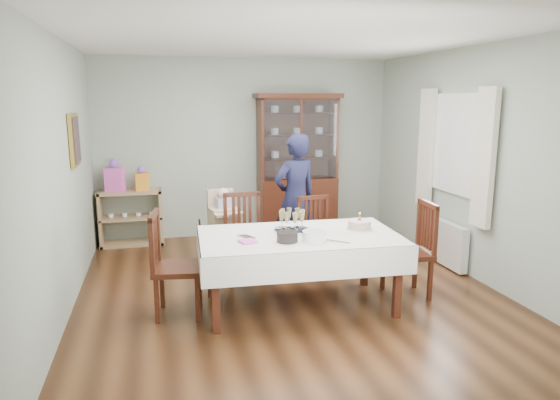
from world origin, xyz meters
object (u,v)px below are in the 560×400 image
object	(u,v)px
china_cabinet	(297,163)
champagne_tray	(292,225)
sideboard	(131,218)
birthday_cake	(359,225)
woman	(295,199)
high_chair	(224,237)
chair_far_right	(318,252)
dining_table	(299,270)
chair_end_left	(177,285)
chair_end_right	(408,268)
gift_bag_pink	(115,177)
gift_bag_orange	(142,179)
chair_far_left	(245,256)

from	to	relation	value
china_cabinet	champagne_tray	distance (m)	2.71
sideboard	birthday_cake	bearing A→B (deg)	-48.51
woman	high_chair	xyz separation A→B (m)	(-0.92, -0.00, -0.44)
chair_far_right	woman	size ratio (longest dim) A/B	0.56
dining_table	china_cabinet	bearing A→B (deg)	74.56
china_cabinet	birthday_cake	size ratio (longest dim) A/B	7.99
china_cabinet	sideboard	world-z (taller)	china_cabinet
chair_end_left	high_chair	world-z (taller)	chair_end_left
birthday_cake	chair_end_right	bearing A→B (deg)	-1.81
sideboard	birthday_cake	distance (m)	3.65
woman	dining_table	bearing A→B (deg)	58.94
sideboard	high_chair	size ratio (longest dim) A/B	0.88
chair_end_left	sideboard	bearing A→B (deg)	19.58
china_cabinet	gift_bag_pink	bearing A→B (deg)	179.97
sideboard	woman	size ratio (longest dim) A/B	0.54
chair_end_left	chair_end_right	xyz separation A→B (m)	(2.44, -0.09, -0.00)
dining_table	chair_end_left	xyz separation A→B (m)	(-1.22, 0.10, -0.08)
woman	chair_end_left	bearing A→B (deg)	22.80
gift_bag_orange	sideboard	bearing A→B (deg)	173.64
dining_table	gift_bag_orange	size ratio (longest dim) A/B	5.75
chair_end_left	gift_bag_orange	bearing A→B (deg)	15.86
sideboard	gift_bag_orange	size ratio (longest dim) A/B	2.51
sideboard	high_chair	world-z (taller)	high_chair
sideboard	chair_end_left	world-z (taller)	chair_end_left
high_chair	gift_bag_orange	size ratio (longest dim) A/B	2.84
chair_far_left	chair_end_left	bearing A→B (deg)	-135.35
woman	gift_bag_orange	xyz separation A→B (m)	(-1.92, 1.32, 0.12)
chair_end_left	woman	world-z (taller)	woman
china_cabinet	birthday_cake	bearing A→B (deg)	-92.07
sideboard	woman	distance (m)	2.53
chair_far_right	chair_end_left	world-z (taller)	chair_end_left
dining_table	woman	world-z (taller)	woman
dining_table	birthday_cake	xyz separation A→B (m)	(0.65, 0.03, 0.42)
sideboard	chair_end_right	world-z (taller)	chair_end_right
chair_far_right	gift_bag_pink	xyz separation A→B (m)	(-2.43, 1.85, 0.73)
chair_far_left	woman	xyz separation A→B (m)	(0.75, 0.53, 0.53)
chair_end_right	high_chair	size ratio (longest dim) A/B	1.01
woman	birthday_cake	world-z (taller)	woman
high_chair	sideboard	bearing A→B (deg)	120.12
china_cabinet	gift_bag_orange	xyz separation A→B (m)	(-2.32, 0.00, -0.16)
chair_far_right	champagne_tray	xyz separation A→B (m)	(-0.53, -0.74, 0.55)
chair_far_right	woman	world-z (taller)	woman
chair_far_left	champagne_tray	distance (m)	0.97
sideboard	china_cabinet	bearing A→B (deg)	-0.49
gift_bag_pink	china_cabinet	bearing A→B (deg)	-0.03
gift_bag_orange	dining_table	bearing A→B (deg)	-60.07
chair_far_left	gift_bag_pink	distance (m)	2.51
dining_table	high_chair	world-z (taller)	high_chair
champagne_tray	gift_bag_pink	size ratio (longest dim) A/B	0.79
china_cabinet	chair_end_left	world-z (taller)	china_cabinet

